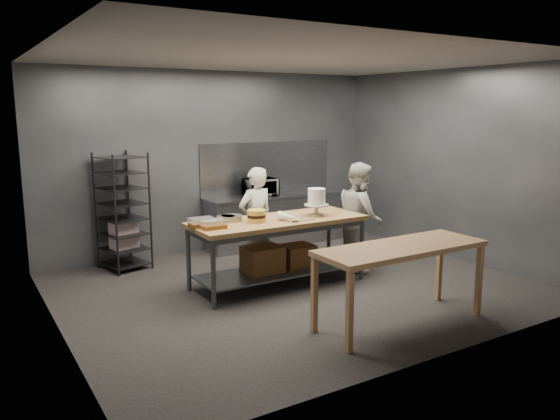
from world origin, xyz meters
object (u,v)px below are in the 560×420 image
(frosted_cake_stand, at_px, (317,199))
(layer_cake, at_px, (257,216))
(near_counter, at_px, (401,253))
(chef_right, at_px, (359,216))
(speed_rack, at_px, (123,213))
(microwave, at_px, (261,187))
(chef_behind, at_px, (256,221))
(work_table, at_px, (278,244))

(frosted_cake_stand, xyz_separation_m, layer_cake, (-0.92, 0.05, -0.15))
(near_counter, relative_size, chef_right, 1.25)
(speed_rack, distance_m, microwave, 2.41)
(chef_right, bearing_deg, layer_cake, 117.28)
(near_counter, distance_m, chef_behind, 2.56)
(chef_right, xyz_separation_m, layer_cake, (-1.79, -0.07, 0.20))
(near_counter, distance_m, chef_right, 2.17)
(work_table, height_order, chef_right, chef_right)
(microwave, bearing_deg, chef_right, -72.29)
(frosted_cake_stand, height_order, layer_cake, frosted_cake_stand)
(work_table, relative_size, microwave, 4.43)
(speed_rack, relative_size, layer_cake, 7.17)
(chef_right, bearing_deg, near_counter, 177.42)
(work_table, bearing_deg, chef_behind, 88.85)
(frosted_cake_stand, bearing_deg, speed_rack, 137.50)
(microwave, bearing_deg, speed_rack, -178.09)
(frosted_cake_stand, bearing_deg, microwave, 82.56)
(frosted_cake_stand, bearing_deg, chef_right, 8.26)
(speed_rack, xyz_separation_m, layer_cake, (1.22, -1.91, 0.14))
(speed_rack, bearing_deg, microwave, 1.91)
(near_counter, bearing_deg, speed_rack, 118.15)
(chef_behind, height_order, chef_right, chef_right)
(microwave, distance_m, frosted_cake_stand, 2.06)
(chef_right, height_order, frosted_cake_stand, chef_right)
(near_counter, relative_size, microwave, 3.69)
(layer_cake, bearing_deg, microwave, 59.21)
(chef_right, relative_size, layer_cake, 6.58)
(speed_rack, height_order, layer_cake, speed_rack)
(chef_behind, distance_m, chef_right, 1.56)
(chef_behind, distance_m, frosted_cake_stand, 0.99)
(work_table, bearing_deg, layer_cake, -174.93)
(microwave, bearing_deg, work_table, -113.27)
(work_table, height_order, microwave, microwave)
(work_table, bearing_deg, speed_rack, 129.82)
(chef_behind, height_order, layer_cake, chef_behind)
(speed_rack, relative_size, chef_right, 1.09)
(work_table, height_order, near_counter, work_table)
(layer_cake, bearing_deg, work_table, 5.07)
(chef_behind, bearing_deg, frosted_cake_stand, 120.49)
(chef_behind, bearing_deg, work_table, 81.52)
(work_table, relative_size, frosted_cake_stand, 6.33)
(work_table, relative_size, layer_cake, 9.83)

